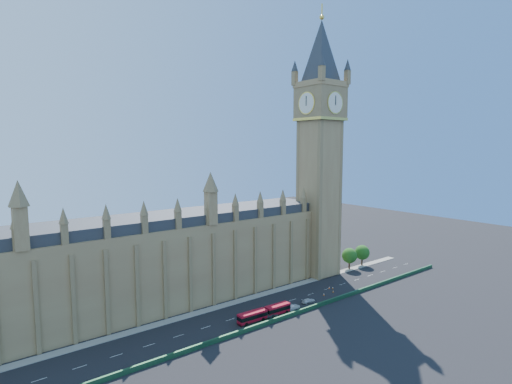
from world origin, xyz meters
TOP-DOWN VIEW (x-y plane):
  - ground at (0.00, 0.00)m, footprint 400.00×400.00m
  - palace_westminster at (-25.00, 22.00)m, footprint 120.00×20.00m
  - elizabeth_tower at (38.00, 13.99)m, footprint 20.59×20.59m
  - bridge_parapet at (0.00, -9.00)m, footprint 160.00×0.60m
  - kerb_north at (0.00, 9.50)m, footprint 160.00×3.00m
  - tree_east_near at (52.22, 10.08)m, footprint 6.00×6.00m
  - tree_east_far at (60.22, 10.08)m, footprint 6.00×6.00m
  - red_bus at (-3.85, -5.25)m, footprint 17.21×3.37m
  - car_grey at (-2.00, -5.98)m, footprint 4.15×2.04m
  - car_silver at (6.85, -5.70)m, footprint 4.69×2.05m
  - car_white at (14.25, -4.83)m, footprint 4.77×2.45m
  - cone_a at (22.58, -3.51)m, footprint 0.50×0.50m
  - cone_b at (27.18, -3.47)m, footprint 0.53×0.53m
  - cone_c at (28.72, -0.31)m, footprint 0.59×0.59m
  - cone_d at (29.67, -1.07)m, footprint 0.54×0.54m

SIDE VIEW (x-z plane):
  - ground at x=0.00m, z-range 0.00..0.00m
  - kerb_north at x=0.00m, z-range 0.00..0.16m
  - cone_d at x=29.67m, z-range 0.00..0.65m
  - cone_b at x=27.18m, z-range 0.00..0.72m
  - cone_a at x=22.58m, z-range 0.00..0.74m
  - cone_c at x=28.72m, z-range -0.01..0.79m
  - bridge_parapet at x=0.00m, z-range 0.00..1.20m
  - car_white at x=14.25m, z-range 0.00..1.33m
  - car_grey at x=-2.00m, z-range 0.00..1.36m
  - car_silver at x=6.85m, z-range 0.00..1.50m
  - red_bus at x=-3.85m, z-range 0.08..2.99m
  - tree_east_near at x=52.22m, z-range 1.39..9.89m
  - tree_east_far at x=60.22m, z-range 1.39..9.89m
  - palace_westminster at x=-25.00m, z-range -0.14..27.86m
  - elizabeth_tower at x=38.00m, z-range 2.06..107.06m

